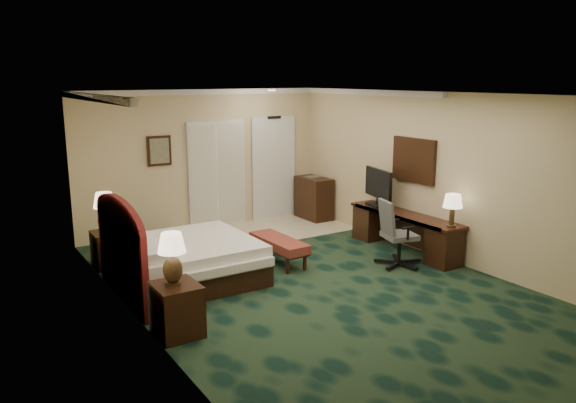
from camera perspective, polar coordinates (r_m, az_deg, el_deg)
floor at (r=8.16m, az=2.65°, el=-8.50°), size 5.00×7.50×0.00m
ceiling at (r=7.61m, az=2.86°, el=10.82°), size 5.00×7.50×0.00m
wall_back at (r=11.01m, az=-8.54°, el=4.17°), size 5.00×0.00×2.70m
wall_front at (r=5.27m, az=26.98°, el=-6.28°), size 5.00×0.00×2.70m
wall_left at (r=6.69m, az=-15.07°, el=-1.53°), size 0.00×7.50×2.70m
wall_right at (r=9.41m, az=15.34°, el=2.45°), size 0.00×7.50×2.70m
crown_molding at (r=7.62m, az=2.86°, el=10.45°), size 5.00×7.50×0.10m
tile_patch at (r=10.94m, az=-2.18°, el=-2.95°), size 3.20×1.70×0.01m
headboard at (r=7.81m, az=-16.60°, el=-4.57°), size 0.12×2.00×1.40m
entry_door at (r=11.73m, az=-1.49°, el=3.34°), size 1.02×0.06×2.18m
closet_doors at (r=11.12m, az=-7.23°, el=2.73°), size 1.20×0.06×2.10m
wall_art at (r=10.61m, az=-12.95°, el=5.04°), size 0.45×0.06×0.55m
wall_mirror at (r=9.76m, az=12.65°, el=4.13°), size 0.05×0.95×0.75m
bed at (r=8.36m, az=-10.19°, el=-5.99°), size 1.89×1.75×0.60m
nightstand_near at (r=6.71m, az=-11.23°, el=-10.70°), size 0.49×0.56×0.61m
nightstand_far at (r=9.30m, az=-17.80°, el=-4.63°), size 0.45×0.51×0.56m
lamp_near at (r=6.51m, az=-11.68°, el=-5.71°), size 0.41×0.41×0.61m
lamp_far at (r=9.14m, az=-18.10°, el=-1.07°), size 0.42×0.42×0.63m
bed_bench at (r=9.02m, az=-0.92°, el=-5.02°), size 0.45×1.22×0.41m
desk at (r=9.79m, az=11.72°, el=-3.09°), size 0.50×2.30×0.66m
tv at (r=10.08m, az=9.16°, el=1.38°), size 0.27×0.86×0.68m
desk_lamp at (r=8.97m, az=16.35°, el=-0.86°), size 0.32×0.32×0.52m
desk_chair at (r=8.99m, az=11.29°, el=-3.14°), size 0.75×0.73×1.07m
minibar at (r=11.77m, az=2.63°, el=0.33°), size 0.46×0.83×0.88m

